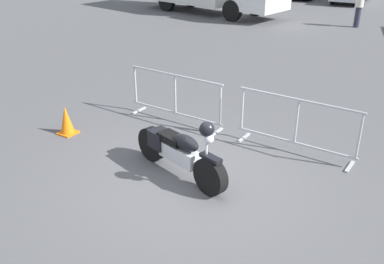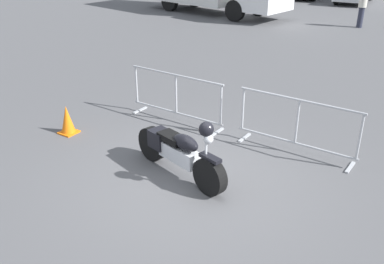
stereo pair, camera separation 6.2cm
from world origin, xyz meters
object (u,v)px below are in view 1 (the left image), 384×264
at_px(pedestrian, 359,5).
at_px(traffic_cone, 66,121).
at_px(crowd_barrier_far, 296,125).
at_px(motorcycle, 179,151).
at_px(crowd_barrier_near, 175,97).

xyz_separation_m(pedestrian, traffic_cone, (-2.39, -14.26, -0.63)).
relative_size(crowd_barrier_far, pedestrian, 1.38).
relative_size(pedestrian, traffic_cone, 2.86).
height_order(motorcycle, crowd_barrier_near, motorcycle).
xyz_separation_m(crowd_barrier_far, pedestrian, (-1.81, 12.56, 0.36)).
height_order(motorcycle, pedestrian, pedestrian).
height_order(crowd_barrier_near, pedestrian, pedestrian).
bearing_deg(pedestrian, traffic_cone, -107.28).
bearing_deg(traffic_cone, crowd_barrier_far, 22.08).
relative_size(crowd_barrier_near, traffic_cone, 3.96).
xyz_separation_m(crowd_barrier_near, pedestrian, (0.88, 12.56, 0.36)).
bearing_deg(crowd_barrier_near, pedestrian, 86.01).
xyz_separation_m(crowd_barrier_far, traffic_cone, (-4.20, -1.70, -0.27)).
bearing_deg(pedestrian, crowd_barrier_near, -101.76).
bearing_deg(crowd_barrier_far, traffic_cone, -157.92).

